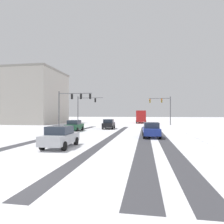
# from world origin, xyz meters

# --- Properties ---
(ground_plane) EXTENTS (300.00, 300.00, 0.00)m
(ground_plane) POSITION_xyz_m (0.00, 0.00, 0.00)
(ground_plane) COLOR white
(wheel_track_left_lane) EXTENTS (1.10, 33.44, 0.01)m
(wheel_track_left_lane) POSITION_xyz_m (6.45, 15.20, 0.00)
(wheel_track_left_lane) COLOR #424247
(wheel_track_left_lane) RESTS_ON ground
(wheel_track_right_lane) EXTENTS (0.86, 33.44, 0.01)m
(wheel_track_right_lane) POSITION_xyz_m (1.05, 15.20, 0.00)
(wheel_track_right_lane) COLOR #424247
(wheel_track_right_lane) RESTS_ON ground
(wheel_track_center) EXTENTS (1.18, 33.44, 0.01)m
(wheel_track_center) POSITION_xyz_m (4.59, 15.20, 0.00)
(wheel_track_center) COLOR #424247
(wheel_track_center) RESTS_ON ground
(wheel_track_oncoming) EXTENTS (1.05, 33.44, 0.01)m
(wheel_track_oncoming) POSITION_xyz_m (-5.49, 15.20, 0.00)
(wheel_track_oncoming) COLOR #424247
(wheel_track_oncoming) RESTS_ON ground
(sidewalk_kerb_right) EXTENTS (4.00, 33.44, 0.12)m
(sidewalk_kerb_right) POSITION_xyz_m (11.75, 13.68, 0.06)
(sidewalk_kerb_right) COLOR white
(sidewalk_kerb_right) RESTS_ON ground
(traffic_signal_far_right) EXTENTS (4.93, 0.48, 6.50)m
(traffic_signal_far_right) POSITION_xyz_m (8.69, 40.44, 4.59)
(traffic_signal_far_right) COLOR #47474C
(traffic_signal_far_right) RESTS_ON ground
(traffic_signal_far_left) EXTENTS (5.87, 0.38, 6.50)m
(traffic_signal_far_left) POSITION_xyz_m (-8.76, 36.40, 4.42)
(traffic_signal_far_left) COLOR #47474C
(traffic_signal_far_left) RESTS_ON ground
(traffic_signal_near_left) EXTENTS (6.04, 0.48, 6.50)m
(traffic_signal_near_left) POSITION_xyz_m (-7.96, 26.47, 4.79)
(traffic_signal_near_left) COLOR #47474C
(traffic_signal_near_left) RESTS_ON ground
(car_black_lead) EXTENTS (1.94, 4.16, 1.62)m
(car_black_lead) POSITION_xyz_m (-1.43, 26.44, 0.82)
(car_black_lead) COLOR black
(car_black_lead) RESTS_ON ground
(car_dark_green_second) EXTENTS (1.92, 4.15, 1.62)m
(car_dark_green_second) POSITION_xyz_m (-5.53, 21.09, 0.82)
(car_dark_green_second) COLOR #194C2D
(car_dark_green_second) RESTS_ON ground
(car_blue_third) EXTENTS (1.95, 4.16, 1.62)m
(car_blue_third) POSITION_xyz_m (5.30, 15.27, 0.82)
(car_blue_third) COLOR #233899
(car_blue_third) RESTS_ON ground
(car_silver_fourth) EXTENTS (1.90, 4.13, 1.62)m
(car_silver_fourth) POSITION_xyz_m (-1.69, 7.60, 0.82)
(car_silver_fourth) COLOR #B7BABF
(car_silver_fourth) RESTS_ON ground
(bus_oncoming) EXTENTS (2.77, 11.03, 3.38)m
(bus_oncoming) POSITION_xyz_m (3.54, 50.03, 1.99)
(bus_oncoming) COLOR #B21E1E
(bus_oncoming) RESTS_ON ground
(office_building_far_left_block) EXTENTS (29.74, 14.91, 13.73)m
(office_building_far_left_block) POSITION_xyz_m (-32.07, 41.14, 6.87)
(office_building_far_left_block) COLOR #B2ADA3
(office_building_far_left_block) RESTS_ON ground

